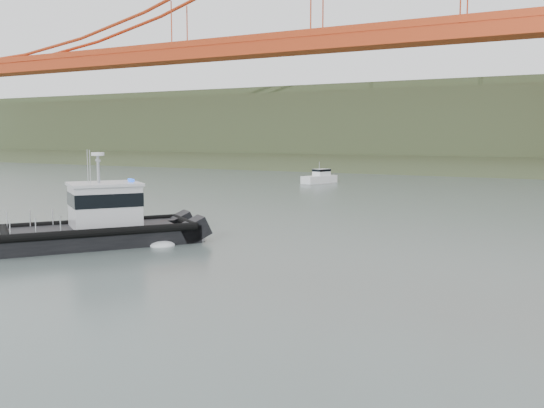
{
  "coord_description": "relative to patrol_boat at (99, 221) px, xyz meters",
  "views": [
    {
      "loc": [
        16.02,
        -23.5,
        6.22
      ],
      "look_at": [
        -0.55,
        6.17,
        2.4
      ],
      "focal_mm": 40.0,
      "sensor_mm": 36.0,
      "label": 1
    }
  ],
  "objects": [
    {
      "name": "headlands",
      "position": [
        9.4,
        123.82,
        5.67
      ],
      "size": [
        500.0,
        105.36,
        27.12
      ],
      "color": "#334326",
      "rests_on": "ground"
    },
    {
      "name": "patrol_boat",
      "position": [
        0.0,
        0.0,
        0.0
      ],
      "size": [
        9.85,
        11.61,
        5.48
      ],
      "rotation": [
        0.0,
        0.0,
        -0.61
      ],
      "color": "black",
      "rests_on": "ground"
    },
    {
      "name": "motorboat",
      "position": [
        -8.2,
        48.11,
        -0.64
      ],
      "size": [
        3.3,
        5.61,
        2.93
      ],
      "rotation": [
        0.0,
        0.0,
        -0.31
      ],
      "color": "white",
      "rests_on": "ground"
    },
    {
      "name": "ground",
      "position": [
        9.4,
        -1.68,
        -1.37
      ],
      "size": [
        400.0,
        400.0,
        0.0
      ],
      "primitive_type": "plane",
      "color": "#505F5B",
      "rests_on": "ground"
    }
  ]
}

